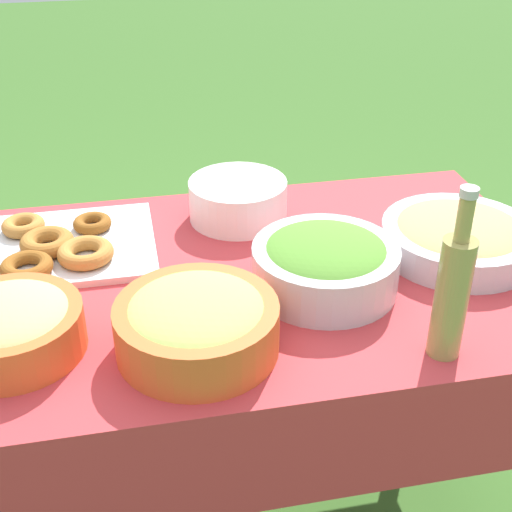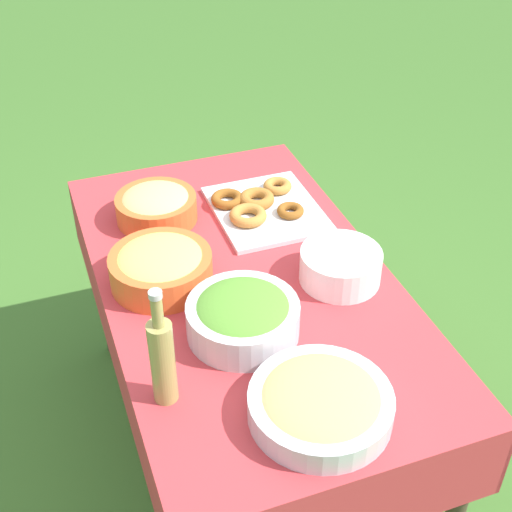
{
  "view_description": "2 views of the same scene",
  "coord_description": "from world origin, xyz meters",
  "px_view_note": "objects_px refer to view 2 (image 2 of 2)",
  "views": [
    {
      "loc": [
        -0.17,
        -1.25,
        1.58
      ],
      "look_at": [
        0.07,
        -0.07,
        0.86
      ],
      "focal_mm": 50.0,
      "sensor_mm": 36.0,
      "label": 1
    },
    {
      "loc": [
        1.52,
        -0.52,
        2.05
      ],
      "look_at": [
        -0.04,
        0.05,
        0.81
      ],
      "focal_mm": 50.0,
      "sensor_mm": 36.0,
      "label": 2
    }
  ],
  "objects_px": {
    "olive_oil_bottle": "(162,358)",
    "plate_stack": "(340,266)",
    "salad_bowl": "(243,316)",
    "fruit_bowl": "(161,266)",
    "pasta_bowl": "(156,205)",
    "bread_bowl": "(321,403)",
    "donut_platter": "(261,206)"
  },
  "relations": [
    {
      "from": "salad_bowl",
      "to": "donut_platter",
      "type": "height_order",
      "value": "salad_bowl"
    },
    {
      "from": "pasta_bowl",
      "to": "plate_stack",
      "type": "distance_m",
      "value": 0.64
    },
    {
      "from": "olive_oil_bottle",
      "to": "fruit_bowl",
      "type": "relative_size",
      "value": 1.11
    },
    {
      "from": "plate_stack",
      "to": "bread_bowl",
      "type": "distance_m",
      "value": 0.51
    },
    {
      "from": "plate_stack",
      "to": "pasta_bowl",
      "type": "bearing_deg",
      "value": -139.13
    },
    {
      "from": "olive_oil_bottle",
      "to": "bread_bowl",
      "type": "distance_m",
      "value": 0.37
    },
    {
      "from": "pasta_bowl",
      "to": "plate_stack",
      "type": "height_order",
      "value": "pasta_bowl"
    },
    {
      "from": "salad_bowl",
      "to": "olive_oil_bottle",
      "type": "distance_m",
      "value": 0.29
    },
    {
      "from": "olive_oil_bottle",
      "to": "plate_stack",
      "type": "bearing_deg",
      "value": 114.72
    },
    {
      "from": "salad_bowl",
      "to": "donut_platter",
      "type": "distance_m",
      "value": 0.59
    },
    {
      "from": "salad_bowl",
      "to": "fruit_bowl",
      "type": "distance_m",
      "value": 0.32
    },
    {
      "from": "salad_bowl",
      "to": "fruit_bowl",
      "type": "relative_size",
      "value": 1.01
    },
    {
      "from": "salad_bowl",
      "to": "plate_stack",
      "type": "height_order",
      "value": "salad_bowl"
    },
    {
      "from": "plate_stack",
      "to": "fruit_bowl",
      "type": "distance_m",
      "value": 0.51
    },
    {
      "from": "olive_oil_bottle",
      "to": "bread_bowl",
      "type": "bearing_deg",
      "value": 61.15
    },
    {
      "from": "plate_stack",
      "to": "fruit_bowl",
      "type": "relative_size",
      "value": 0.79
    },
    {
      "from": "salad_bowl",
      "to": "bread_bowl",
      "type": "distance_m",
      "value": 0.33
    },
    {
      "from": "plate_stack",
      "to": "bread_bowl",
      "type": "height_order",
      "value": "plate_stack"
    },
    {
      "from": "donut_platter",
      "to": "pasta_bowl",
      "type": "bearing_deg",
      "value": -102.32
    },
    {
      "from": "fruit_bowl",
      "to": "pasta_bowl",
      "type": "bearing_deg",
      "value": 168.8
    },
    {
      "from": "pasta_bowl",
      "to": "fruit_bowl",
      "type": "xyz_separation_m",
      "value": [
        0.32,
        -0.06,
        0.01
      ]
    },
    {
      "from": "pasta_bowl",
      "to": "bread_bowl",
      "type": "distance_m",
      "value": 0.94
    },
    {
      "from": "fruit_bowl",
      "to": "salad_bowl",
      "type": "bearing_deg",
      "value": 28.11
    },
    {
      "from": "bread_bowl",
      "to": "fruit_bowl",
      "type": "height_order",
      "value": "fruit_bowl"
    },
    {
      "from": "salad_bowl",
      "to": "plate_stack",
      "type": "bearing_deg",
      "value": 109.33
    },
    {
      "from": "bread_bowl",
      "to": "fruit_bowl",
      "type": "relative_size",
      "value": 1.15
    },
    {
      "from": "bread_bowl",
      "to": "salad_bowl",
      "type": "bearing_deg",
      "value": -167.05
    },
    {
      "from": "pasta_bowl",
      "to": "plate_stack",
      "type": "bearing_deg",
      "value": 40.87
    },
    {
      "from": "olive_oil_bottle",
      "to": "fruit_bowl",
      "type": "bearing_deg",
      "value": 167.36
    },
    {
      "from": "bread_bowl",
      "to": "fruit_bowl",
      "type": "distance_m",
      "value": 0.64
    },
    {
      "from": "salad_bowl",
      "to": "bread_bowl",
      "type": "relative_size",
      "value": 0.88
    },
    {
      "from": "plate_stack",
      "to": "bread_bowl",
      "type": "xyz_separation_m",
      "value": [
        0.44,
        -0.26,
        -0.01
      ]
    }
  ]
}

